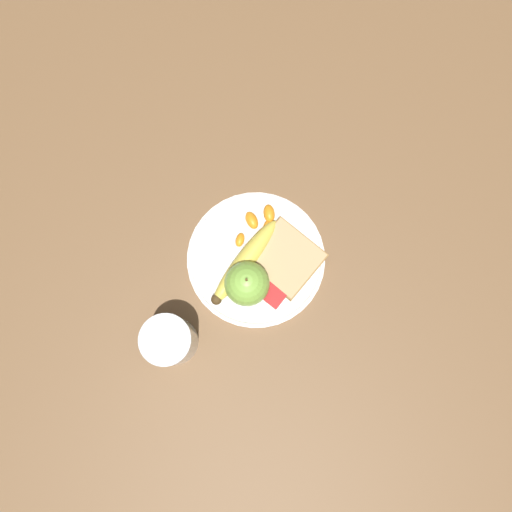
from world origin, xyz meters
The scene contains 13 objects.
ground_plane centered at (0.00, 0.00, 0.00)m, with size 3.00×3.00×0.00m, color brown.
plate centered at (0.00, 0.00, 0.01)m, with size 0.24×0.24×0.01m.
juice_glass centered at (-0.02, -0.20, 0.05)m, with size 0.08×0.08×0.10m.
apple centered at (0.02, -0.05, 0.05)m, with size 0.07×0.07×0.08m.
banana centered at (-0.01, -0.02, 0.03)m, with size 0.04×0.18×0.03m.
bread_slice centered at (0.04, 0.03, 0.02)m, with size 0.11×0.10×0.02m.
fork centered at (0.00, 0.01, 0.01)m, with size 0.19×0.04×0.00m.
jam_packet centered at (0.06, -0.03, 0.02)m, with size 0.04×0.03×0.02m.
orange_segment_0 centered at (-0.05, 0.05, 0.02)m, with size 0.04×0.03×0.02m.
orange_segment_1 centered at (0.01, 0.04, 0.02)m, with size 0.04×0.02×0.02m.
orange_segment_2 centered at (-0.01, 0.05, 0.02)m, with size 0.04×0.04×0.02m.
orange_segment_3 centered at (-0.03, 0.08, 0.02)m, with size 0.04×0.04×0.02m.
orange_segment_4 centered at (-0.04, 0.01, 0.02)m, with size 0.02×0.03×0.01m.
Camera 1 is at (0.10, -0.13, 0.86)m, focal length 35.00 mm.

